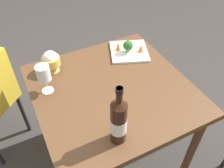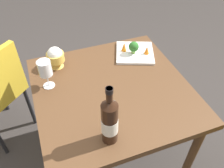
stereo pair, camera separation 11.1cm
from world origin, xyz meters
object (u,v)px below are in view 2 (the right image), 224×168
at_px(wine_bottle, 110,121).
at_px(carrot_garnish_right, 147,50).
at_px(rice_bowl, 55,57).
at_px(wine_glass, 45,69).
at_px(serving_plate, 135,53).
at_px(broccoli_floret, 134,47).
at_px(carrot_garnish_left, 124,47).

xyz_separation_m(wine_bottle, carrot_garnish_right, (0.46, 0.54, -0.09)).
xyz_separation_m(rice_bowl, carrot_garnish_right, (0.59, -0.09, -0.03)).
distance_m(wine_glass, serving_plate, 0.63).
bearing_deg(serving_plate, carrot_garnish_right, -34.70).
bearing_deg(rice_bowl, carrot_garnish_right, -9.03).
height_order(serving_plate, broccoli_floret, broccoli_floret).
distance_m(wine_bottle, serving_plate, 0.71).
relative_size(wine_glass, serving_plate, 0.55).
height_order(wine_glass, serving_plate, wine_glass).
xyz_separation_m(wine_glass, carrot_garnish_right, (0.67, 0.07, -0.09)).
relative_size(wine_glass, carrot_garnish_right, 3.23).
xyz_separation_m(wine_bottle, serving_plate, (0.39, 0.58, -0.12)).
xyz_separation_m(rice_bowl, broccoli_floret, (0.51, -0.06, -0.01)).
relative_size(rice_bowl, broccoli_floret, 1.65).
distance_m(serving_plate, carrot_garnish_right, 0.09).
xyz_separation_m(rice_bowl, carrot_garnish_left, (0.46, -0.01, -0.03)).
relative_size(wine_bottle, carrot_garnish_right, 6.05).
bearing_deg(rice_bowl, carrot_garnish_left, -1.11).
relative_size(wine_bottle, broccoli_floret, 3.91).
bearing_deg(broccoli_floret, carrot_garnish_right, -23.79).
bearing_deg(wine_bottle, broccoli_floret, 56.74).
relative_size(serving_plate, broccoli_floret, 3.78).
xyz_separation_m(wine_glass, carrot_garnish_left, (0.54, 0.16, -0.08)).
distance_m(rice_bowl, broccoli_floret, 0.51).
height_order(wine_glass, rice_bowl, wine_glass).
relative_size(broccoli_floret, carrot_garnish_right, 1.55).
distance_m(broccoli_floret, carrot_garnish_right, 0.09).
xyz_separation_m(serving_plate, broccoli_floret, (-0.02, -0.01, 0.06)).
height_order(wine_bottle, wine_glass, wine_bottle).
distance_m(wine_glass, rice_bowl, 0.19).
height_order(broccoli_floret, carrot_garnish_left, broccoli_floret).
bearing_deg(rice_bowl, broccoli_floret, -6.50).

